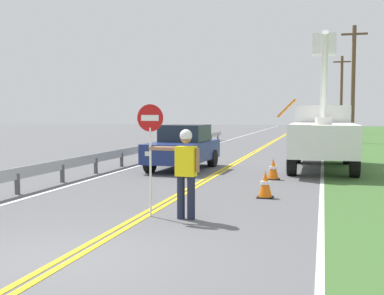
% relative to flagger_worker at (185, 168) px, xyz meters
% --- Properties ---
extents(ground_plane, '(160.00, 160.00, 0.00)m').
position_rel_flagger_worker_xyz_m(ground_plane, '(-0.93, -3.10, -1.05)').
color(ground_plane, '#5B5B5E').
extents(centerline_yellow_left, '(0.11, 110.00, 0.01)m').
position_rel_flagger_worker_xyz_m(centerline_yellow_left, '(-1.02, 16.90, -1.04)').
color(centerline_yellow_left, yellow).
rests_on(centerline_yellow_left, ground).
extents(centerline_yellow_right, '(0.11, 110.00, 0.01)m').
position_rel_flagger_worker_xyz_m(centerline_yellow_right, '(-0.84, 16.90, -1.04)').
color(centerline_yellow_right, yellow).
rests_on(centerline_yellow_right, ground).
extents(edge_line_right, '(0.12, 110.00, 0.01)m').
position_rel_flagger_worker_xyz_m(edge_line_right, '(2.67, 16.90, -1.04)').
color(edge_line_right, silver).
rests_on(edge_line_right, ground).
extents(edge_line_left, '(0.12, 110.00, 0.01)m').
position_rel_flagger_worker_xyz_m(edge_line_left, '(-4.53, 16.90, -1.04)').
color(edge_line_left, silver).
rests_on(edge_line_left, ground).
extents(flagger_worker, '(1.09, 0.26, 1.83)m').
position_rel_flagger_worker_xyz_m(flagger_worker, '(0.00, 0.00, 0.00)').
color(flagger_worker, '#1E2338').
rests_on(flagger_worker, ground).
extents(stop_sign_paddle, '(0.56, 0.04, 2.33)m').
position_rel_flagger_worker_xyz_m(stop_sign_paddle, '(-0.77, 0.05, 0.66)').
color(stop_sign_paddle, silver).
rests_on(stop_sign_paddle, ground).
extents(utility_bucket_truck, '(2.67, 6.83, 5.26)m').
position_rel_flagger_worker_xyz_m(utility_bucket_truck, '(2.65, 10.15, 0.36)').
color(utility_bucket_truck, white).
rests_on(utility_bucket_truck, ground).
extents(oncoming_sedan_nearest, '(2.07, 4.18, 1.70)m').
position_rel_flagger_worker_xyz_m(oncoming_sedan_nearest, '(-2.48, 8.33, -0.21)').
color(oncoming_sedan_nearest, navy).
rests_on(oncoming_sedan_nearest, ground).
extents(utility_pole_mid, '(1.80, 0.28, 8.32)m').
position_rel_flagger_worker_xyz_m(utility_pole_mid, '(4.67, 27.09, 3.30)').
color(utility_pole_mid, brown).
rests_on(utility_pole_mid, ground).
extents(utility_pole_far, '(1.80, 0.28, 8.13)m').
position_rel_flagger_worker_xyz_m(utility_pole_far, '(4.45, 44.41, 3.20)').
color(utility_pole_far, brown).
rests_on(utility_pole_far, ground).
extents(traffic_cone_lead, '(0.40, 0.40, 0.70)m').
position_rel_flagger_worker_xyz_m(traffic_cone_lead, '(1.27, 2.90, -0.71)').
color(traffic_cone_lead, orange).
rests_on(traffic_cone_lead, ground).
extents(traffic_cone_mid, '(0.40, 0.40, 0.70)m').
position_rel_flagger_worker_xyz_m(traffic_cone_mid, '(1.13, 6.35, -0.71)').
color(traffic_cone_mid, orange).
rests_on(traffic_cone_mid, ground).
extents(guardrail_left_shoulder, '(0.10, 32.00, 0.71)m').
position_rel_flagger_worker_xyz_m(guardrail_left_shoulder, '(-5.13, 12.00, -0.53)').
color(guardrail_left_shoulder, '#9EA0A3').
rests_on(guardrail_left_shoulder, ground).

